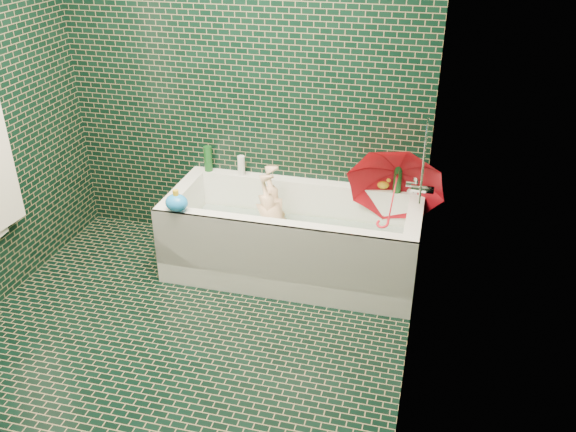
% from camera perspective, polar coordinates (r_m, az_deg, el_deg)
% --- Properties ---
extents(floor, '(2.80, 2.80, 0.00)m').
position_cam_1_polar(floor, '(3.68, -10.57, -12.42)').
color(floor, black).
rests_on(floor, ground).
extents(wall_back, '(2.80, 0.00, 2.80)m').
position_cam_1_polar(wall_back, '(4.26, -4.26, 12.84)').
color(wall_back, black).
rests_on(wall_back, floor).
extents(wall_right, '(0.00, 2.80, 2.80)m').
position_cam_1_polar(wall_right, '(2.73, 12.72, 3.41)').
color(wall_right, black).
rests_on(wall_right, floor).
extents(bathtub, '(1.70, 0.75, 0.55)m').
position_cam_1_polar(bathtub, '(4.20, 0.40, -2.75)').
color(bathtub, white).
rests_on(bathtub, floor).
extents(bath_mat, '(1.35, 0.47, 0.01)m').
position_cam_1_polar(bath_mat, '(4.24, 0.45, -3.28)').
color(bath_mat, green).
rests_on(bath_mat, bathtub).
extents(water, '(1.48, 0.53, 0.00)m').
position_cam_1_polar(water, '(4.17, 0.46, -1.58)').
color(water, silver).
rests_on(water, bathtub).
extents(faucet, '(0.18, 0.19, 0.55)m').
position_cam_1_polar(faucet, '(3.85, 12.29, 3.03)').
color(faucet, silver).
rests_on(faucet, wall_right).
extents(child, '(0.86, 0.31, 0.29)m').
position_cam_1_polar(child, '(4.22, -1.22, -1.08)').
color(child, beige).
rests_on(child, bathtub).
extents(umbrella, '(0.71, 0.81, 0.81)m').
position_cam_1_polar(umbrella, '(3.99, 9.80, 1.73)').
color(umbrella, red).
rests_on(umbrella, bathtub).
extents(soap_bottle_a, '(0.09, 0.09, 0.22)m').
position_cam_1_polar(soap_bottle_a, '(4.24, 11.50, 2.13)').
color(soap_bottle_a, white).
rests_on(soap_bottle_a, bathtub).
extents(soap_bottle_b, '(0.09, 0.09, 0.17)m').
position_cam_1_polar(soap_bottle_b, '(4.26, 12.10, 2.22)').
color(soap_bottle_b, '#501E74').
rests_on(soap_bottle_b, bathtub).
extents(soap_bottle_c, '(0.16, 0.16, 0.17)m').
position_cam_1_polar(soap_bottle_c, '(4.25, 11.84, 2.19)').
color(soap_bottle_c, '#14461A').
rests_on(soap_bottle_c, bathtub).
extents(bottle_right_tall, '(0.06, 0.06, 0.22)m').
position_cam_1_polar(bottle_right_tall, '(4.19, 10.24, 3.61)').
color(bottle_right_tall, '#14461A').
rests_on(bottle_right_tall, bathtub).
extents(bottle_right_pump, '(0.05, 0.05, 0.16)m').
position_cam_1_polar(bottle_right_pump, '(4.20, 11.90, 3.08)').
color(bottle_right_pump, silver).
rests_on(bottle_right_pump, bathtub).
extents(bottle_left_tall, '(0.08, 0.08, 0.19)m').
position_cam_1_polar(bottle_left_tall, '(4.50, -7.49, 5.34)').
color(bottle_left_tall, '#14461A').
rests_on(bottle_left_tall, bathtub).
extents(bottle_left_short, '(0.06, 0.06, 0.15)m').
position_cam_1_polar(bottle_left_short, '(4.41, -4.40, 4.72)').
color(bottle_left_short, white).
rests_on(bottle_left_short, bathtub).
extents(rubber_duck, '(0.12, 0.08, 0.10)m').
position_cam_1_polar(rubber_duck, '(4.24, 8.98, 3.06)').
color(rubber_duck, gold).
rests_on(rubber_duck, bathtub).
extents(bath_toy, '(0.16, 0.14, 0.15)m').
position_cam_1_polar(bath_toy, '(3.94, -10.38, 1.26)').
color(bath_toy, '#1981E8').
rests_on(bath_toy, bathtub).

